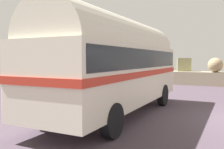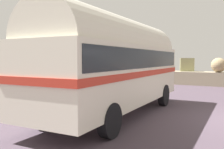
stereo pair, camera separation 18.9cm
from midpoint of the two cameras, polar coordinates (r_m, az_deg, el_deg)
name	(u,v)px [view 1 (the left image)]	position (r m, az deg, el deg)	size (l,w,h in m)	color
vintage_coach	(117,61)	(9.34, 0.50, 3.03)	(2.73, 8.67, 3.70)	black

